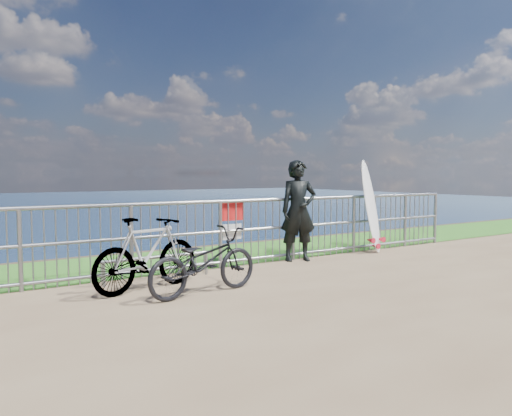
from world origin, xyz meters
TOP-DOWN VIEW (x-y plane):
  - grass_strip at (0.00, 2.70)m, footprint 120.00×120.00m
  - railing at (0.02, 1.60)m, footprint 10.06×0.10m
  - surfer at (1.00, 1.45)m, footprint 0.76×0.62m
  - surfboard at (2.81, 1.44)m, footprint 0.60×0.57m
  - bicycle_near at (-1.55, 0.15)m, footprint 1.70×0.80m
  - bicycle_far at (-2.07, 0.77)m, footprint 1.71×0.86m
  - bike_rack at (-1.72, 1.28)m, footprint 1.77×0.05m

SIDE VIEW (x-z plane):
  - grass_strip at x=0.00m, z-range 0.01..0.01m
  - bike_rack at x=-1.72m, z-range 0.12..0.49m
  - bicycle_near at x=-1.55m, z-range 0.00..0.86m
  - bicycle_far at x=-2.07m, z-range 0.00..0.99m
  - railing at x=0.02m, z-range 0.01..1.14m
  - surfboard at x=2.81m, z-range -0.07..1.77m
  - surfer at x=1.00m, z-range 0.00..1.79m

